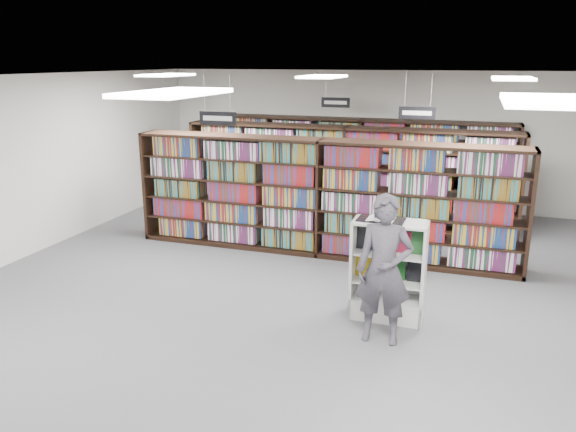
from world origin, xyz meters
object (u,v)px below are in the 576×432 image
(open_book, at_px, (381,218))
(shopper, at_px, (384,270))
(endcap_display, at_px, (388,284))
(bookshelf_row_near, at_px, (321,198))

(open_book, distance_m, shopper, 0.86)
(open_book, xyz_separation_m, shopper, (0.18, -0.70, -0.46))
(endcap_display, bearing_deg, bookshelf_row_near, 124.47)
(bookshelf_row_near, relative_size, endcap_display, 5.07)
(bookshelf_row_near, xyz_separation_m, endcap_display, (1.57, -2.23, -0.58))
(bookshelf_row_near, height_order, endcap_display, bookshelf_row_near)
(endcap_display, relative_size, shopper, 0.73)
(shopper, bearing_deg, bookshelf_row_near, 116.99)
(bookshelf_row_near, distance_m, open_book, 2.69)
(endcap_display, xyz_separation_m, shopper, (0.04, -0.72, 0.48))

